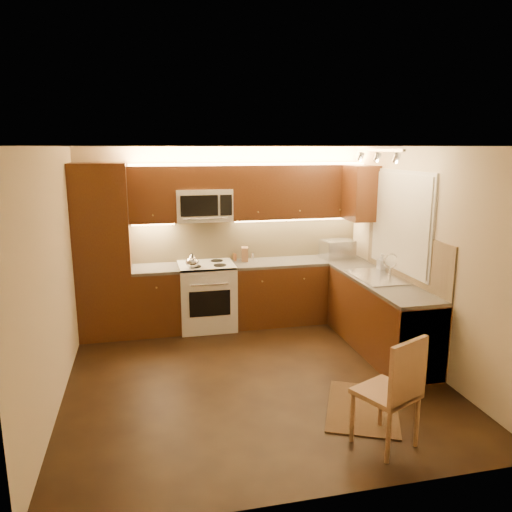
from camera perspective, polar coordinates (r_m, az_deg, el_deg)
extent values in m
cube|color=black|center=(5.66, -0.25, -13.74)|extent=(4.00, 4.00, 0.01)
cube|color=beige|center=(5.08, -0.28, 12.49)|extent=(4.00, 4.00, 0.01)
cube|color=beige|center=(7.15, -3.76, 2.38)|extent=(4.00, 0.01, 2.50)
cube|color=beige|center=(3.39, 7.21, -9.20)|extent=(4.00, 0.01, 2.50)
cube|color=beige|center=(5.19, -22.39, -2.41)|extent=(0.01, 4.00, 2.50)
cube|color=beige|center=(5.98, 18.79, -0.26)|extent=(0.01, 4.00, 2.50)
cube|color=#471E0F|center=(6.81, -17.17, 0.48)|extent=(0.70, 0.60, 2.30)
cube|color=#471E0F|center=(6.97, -11.36, -5.05)|extent=(0.62, 0.60, 0.86)
cube|color=#3E3A38|center=(6.85, -11.52, -1.46)|extent=(0.62, 0.60, 0.04)
cube|color=#471E0F|center=(7.29, 4.83, -4.07)|extent=(1.92, 0.60, 0.86)
cube|color=#3E3A38|center=(7.18, 4.89, -0.62)|extent=(1.92, 0.60, 0.04)
cube|color=#471E0F|center=(6.39, 14.09, -6.82)|extent=(0.60, 2.00, 0.86)
cube|color=#3E3A38|center=(6.26, 14.31, -2.92)|extent=(0.60, 2.00, 0.04)
cube|color=silver|center=(5.81, 17.22, -8.96)|extent=(0.58, 0.60, 0.84)
cube|color=tan|center=(7.21, -0.99, 2.09)|extent=(3.30, 0.02, 0.60)
cube|color=tan|center=(6.32, 16.81, 0.07)|extent=(0.02, 2.00, 0.60)
cube|color=#471E0F|center=(6.81, -11.91, 6.94)|extent=(0.62, 0.35, 0.75)
cube|color=#471E0F|center=(7.14, 4.74, 7.41)|extent=(1.92, 0.35, 0.75)
cube|color=#471E0F|center=(6.84, -6.14, 9.01)|extent=(0.76, 0.35, 0.31)
cube|color=#471E0F|center=(7.03, 11.96, 7.10)|extent=(0.35, 0.50, 0.75)
cube|color=silver|center=(6.38, 16.33, 3.86)|extent=(0.03, 1.44, 1.24)
cube|color=silver|center=(6.37, 16.18, 3.86)|extent=(0.02, 1.36, 1.16)
cube|color=silver|center=(5.98, 13.82, 11.75)|extent=(0.04, 1.20, 0.03)
cube|color=silver|center=(7.34, 9.32, 0.78)|extent=(0.48, 0.38, 0.27)
cube|color=#A46E4A|center=(7.06, -1.30, 0.21)|extent=(0.11, 0.16, 0.20)
cylinder|color=silver|center=(7.18, -2.54, -0.07)|extent=(0.05, 0.05, 0.09)
cylinder|color=brown|center=(7.18, -2.54, -0.04)|extent=(0.05, 0.05, 0.09)
cylinder|color=silver|center=(7.18, -0.43, -0.02)|extent=(0.05, 0.05, 0.09)
cylinder|color=brown|center=(7.08, -2.41, -0.18)|extent=(0.05, 0.05, 0.10)
imported|color=silver|center=(6.77, 14.26, -0.65)|extent=(0.11, 0.11, 0.22)
cube|color=black|center=(5.16, 12.16, -16.70)|extent=(1.02, 1.19, 0.01)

